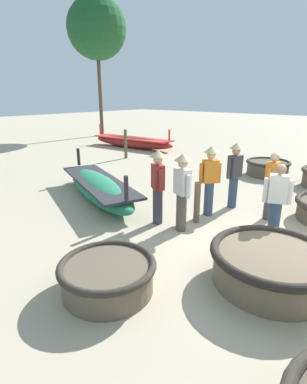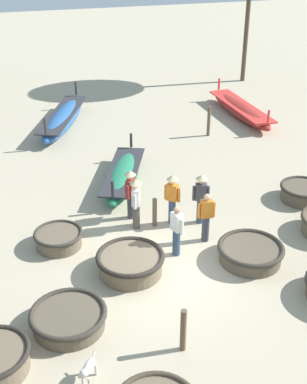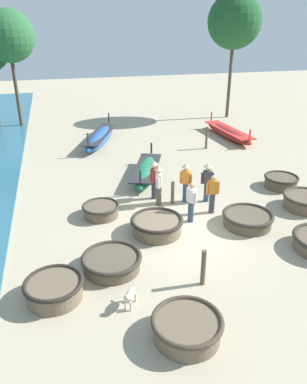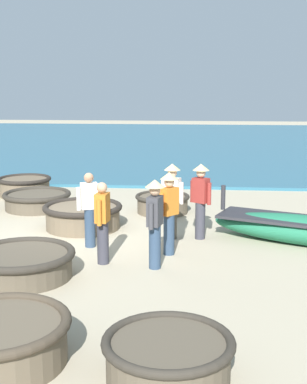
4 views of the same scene
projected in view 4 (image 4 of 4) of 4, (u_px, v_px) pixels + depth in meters
ground_plane at (71, 239)px, 11.80m from camera, size 80.00×80.00×0.00m
sea at (222, 143)px, 30.91m from camera, size 28.00×52.00×0.10m
coracle_front_right at (162, 203)px, 14.18m from camera, size 1.44×1.44×0.49m
coracle_front_left at (22, 263)px, 9.37m from camera, size 1.87×1.87×0.50m
coracle_far_left at (25, 186)px, 16.35m from camera, size 1.62×1.62×0.57m
coracle_upturned at (83, 215)px, 12.62m from camera, size 1.87×1.87×0.58m
coracle_beside_post at (37, 200)px, 14.61m from camera, size 1.85×1.85×0.47m
coracle_center at (168, 357)px, 6.08m from camera, size 1.54×1.54×0.54m
fisherman_by_coracle at (169, 208)px, 10.53m from camera, size 0.43×0.39×1.67m
fisherman_with_hat at (103, 221)px, 10.01m from camera, size 0.53×0.25×1.57m
fisherman_hauling at (172, 196)px, 11.65m from camera, size 0.36×0.50×1.67m
fisherman_crouching at (89, 208)px, 11.06m from camera, size 0.33×0.50×1.57m
fisherman_standing_left at (201, 196)px, 11.63m from camera, size 0.37×0.46×1.67m
fisherman_standing_right at (155, 218)px, 9.72m from camera, size 0.52×0.36×1.67m
mooring_post_shoreline at (169, 224)px, 11.18m from camera, size 0.14×0.14×0.94m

